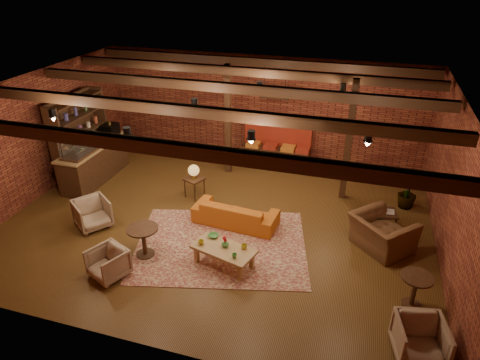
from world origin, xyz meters
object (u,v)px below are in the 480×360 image
(sofa, at_px, (236,213))
(armchair_a, at_px, (92,212))
(side_table_lamp, at_px, (194,173))
(armchair_far, at_px, (420,339))
(plant_tall, at_px, (414,162))
(armchair_right, at_px, (383,228))
(round_table_left, at_px, (143,237))
(coffee_table, at_px, (224,250))
(armchair_b, at_px, (108,262))
(side_table_book, at_px, (386,213))
(round_table_right, at_px, (415,286))

(sofa, xyz_separation_m, armchair_a, (-3.21, -1.09, 0.09))
(sofa, relative_size, side_table_lamp, 2.15)
(armchair_far, bearing_deg, plant_tall, 78.43)
(armchair_far, bearing_deg, armchair_right, 90.51)
(round_table_left, bearing_deg, armchair_far, -11.57)
(armchair_a, xyz_separation_m, armchair_far, (7.17, -1.77, 0.00))
(coffee_table, distance_m, side_table_lamp, 3.03)
(sofa, distance_m, armchair_b, 3.18)
(armchair_right, relative_size, side_table_book, 2.08)
(side_table_book, xyz_separation_m, plant_tall, (0.54, 1.33, 0.76))
(coffee_table, distance_m, armchair_a, 3.48)
(side_table_lamp, bearing_deg, plant_tall, 11.25)
(sofa, bearing_deg, side_table_book, -164.05)
(side_table_lamp, distance_m, armchair_b, 3.54)
(armchair_b, distance_m, plant_tall, 7.46)
(armchair_a, xyz_separation_m, armchair_right, (6.56, 1.07, 0.14))
(armchair_right, xyz_separation_m, plant_tall, (0.61, 2.02, 0.74))
(coffee_table, relative_size, armchair_a, 1.85)
(round_table_left, distance_m, plant_tall, 6.67)
(armchair_a, bearing_deg, armchair_right, -44.22)
(armchair_right, height_order, armchair_far, armchair_right)
(coffee_table, relative_size, armchair_b, 2.06)
(armchair_b, bearing_deg, round_table_left, 90.36)
(armchair_a, bearing_deg, armchair_far, -67.34)
(coffee_table, height_order, armchair_a, armchair_a)
(side_table_lamp, height_order, round_table_left, side_table_lamp)
(round_table_left, distance_m, armchair_far, 5.58)
(coffee_table, height_order, round_table_left, coffee_table)
(armchair_far, bearing_deg, coffee_table, 149.39)
(armchair_b, relative_size, armchair_right, 0.57)
(side_table_lamp, height_order, armchair_far, side_table_lamp)
(coffee_table, relative_size, plant_tall, 0.56)
(armchair_b, bearing_deg, round_table_right, 32.66)
(armchair_a, bearing_deg, side_table_lamp, -4.81)
(round_table_left, height_order, armchair_far, armchair_far)
(plant_tall, bearing_deg, side_table_book, -112.05)
(coffee_table, bearing_deg, armchair_b, -154.76)
(side_table_book, distance_m, plant_tall, 1.63)
(sofa, bearing_deg, armchair_a, 23.67)
(side_table_book, bearing_deg, round_table_left, -153.88)
(sofa, height_order, armchair_a, armchair_a)
(armchair_b, xyz_separation_m, round_table_right, (5.80, 0.88, 0.11))
(plant_tall, bearing_deg, sofa, -153.20)
(sofa, height_order, coffee_table, coffee_table)
(sofa, bearing_deg, armchair_b, 58.89)
(armchair_right, distance_m, armchair_far, 2.91)
(armchair_right, height_order, side_table_book, armchair_right)
(sofa, distance_m, armchair_a, 3.39)
(round_table_left, xyz_separation_m, plant_tall, (5.46, 3.74, 0.80))
(armchair_right, relative_size, round_table_right, 1.77)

